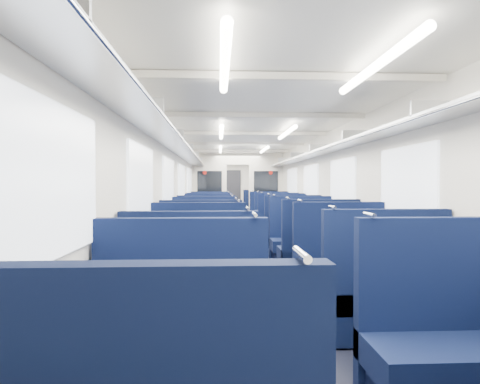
{
  "coord_description": "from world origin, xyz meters",
  "views": [
    {
      "loc": [
        -0.59,
        -9.53,
        1.4
      ],
      "look_at": [
        -0.01,
        1.91,
        1.18
      ],
      "focal_mm": 31.44,
      "sensor_mm": 36.0,
      "label": 1
    }
  ],
  "objects": [
    {
      "name": "seat_8",
      "position": [
        -0.83,
        -3.79,
        0.38
      ],
      "size": [
        1.1,
        0.6,
        1.22
      ],
      "color": "#0B1537",
      "rests_on": "floor"
    },
    {
      "name": "seat_9",
      "position": [
        0.83,
        -3.59,
        0.38
      ],
      "size": [
        1.1,
        0.6,
        1.22
      ],
      "color": "#0B1537",
      "rests_on": "floor"
    },
    {
      "name": "luggage_rack_left",
      "position": [
        -1.21,
        0.0,
        1.97
      ],
      "size": [
        0.36,
        17.4,
        0.18
      ],
      "color": "#B2B5BA",
      "rests_on": "wall_left"
    },
    {
      "name": "seat_17",
      "position": [
        0.83,
        0.92,
        0.38
      ],
      "size": [
        1.1,
        0.6,
        1.22
      ],
      "color": "#0B1537",
      "rests_on": "floor"
    },
    {
      "name": "seat_15",
      "position": [
        0.83,
        -0.3,
        0.38
      ],
      "size": [
        1.1,
        0.6,
        1.22
      ],
      "color": "#0B1537",
      "rests_on": "floor"
    },
    {
      "name": "wall_left",
      "position": [
        -1.4,
        0.0,
        1.18
      ],
      "size": [
        0.02,
        18.0,
        2.35
      ],
      "primitive_type": "cube",
      "color": "beige",
      "rests_on": "floor"
    },
    {
      "name": "dado_left",
      "position": [
        -1.39,
        0.0,
        0.35
      ],
      "size": [
        0.03,
        17.9,
        0.7
      ],
      "primitive_type": "cube",
      "color": "black",
      "rests_on": "floor"
    },
    {
      "name": "luggage_rack_right",
      "position": [
        1.21,
        0.0,
        1.97
      ],
      "size": [
        0.36,
        17.4,
        0.18
      ],
      "color": "#B2B5BA",
      "rests_on": "wall_right"
    },
    {
      "name": "seat_3",
      "position": [
        0.83,
        -7.05,
        0.38
      ],
      "size": [
        1.1,
        0.6,
        1.22
      ],
      "color": "#0B1537",
      "rests_on": "floor"
    },
    {
      "name": "windows",
      "position": [
        0.0,
        -0.46,
        1.42
      ],
      "size": [
        2.78,
        15.6,
        0.75
      ],
      "color": "white",
      "rests_on": "wall_left"
    },
    {
      "name": "seat_6",
      "position": [
        -0.83,
        -4.81,
        0.38
      ],
      "size": [
        1.1,
        0.6,
        1.22
      ],
      "color": "#0B1537",
      "rests_on": "floor"
    },
    {
      "name": "seat_11",
      "position": [
        0.83,
        -2.43,
        0.38
      ],
      "size": [
        1.1,
        0.6,
        1.22
      ],
      "color": "#0B1537",
      "rests_on": "floor"
    },
    {
      "name": "seat_13",
      "position": [
        0.83,
        -1.37,
        0.38
      ],
      "size": [
        1.1,
        0.6,
        1.22
      ],
      "color": "#0B1537",
      "rests_on": "floor"
    },
    {
      "name": "dado_right",
      "position": [
        1.39,
        0.0,
        0.35
      ],
      "size": [
        0.03,
        17.9,
        0.7
      ],
      "primitive_type": "cube",
      "color": "black",
      "rests_on": "floor"
    },
    {
      "name": "end_door",
      "position": [
        0.0,
        8.94,
        1.0
      ],
      "size": [
        0.75,
        0.06,
        2.0
      ],
      "primitive_type": "cube",
      "color": "black",
      "rests_on": "floor"
    },
    {
      "name": "seat_21",
      "position": [
        0.83,
        4.22,
        0.38
      ],
      "size": [
        1.1,
        0.6,
        1.22
      ],
      "color": "#0B1537",
      "rests_on": "floor"
    },
    {
      "name": "ceiling_fittings",
      "position": [
        0.0,
        -0.26,
        2.29
      ],
      "size": [
        2.7,
        16.06,
        0.11
      ],
      "color": "silver",
      "rests_on": "ceiling"
    },
    {
      "name": "ceiling",
      "position": [
        0.0,
        0.0,
        2.35
      ],
      "size": [
        2.8,
        18.0,
        0.01
      ],
      "primitive_type": "cube",
      "color": "white",
      "rests_on": "wall_left"
    },
    {
      "name": "bulkhead",
      "position": [
        -0.0,
        3.52,
        1.23
      ],
      "size": [
        2.8,
        0.1,
        2.35
      ],
      "color": "silver",
      "rests_on": "floor"
    },
    {
      "name": "seat_19",
      "position": [
        0.83,
        2.12,
        0.38
      ],
      "size": [
        1.1,
        0.6,
        1.22
      ],
      "color": "#0B1537",
      "rests_on": "floor"
    },
    {
      "name": "floor",
      "position": [
        0.0,
        0.0,
        0.0
      ],
      "size": [
        2.8,
        18.0,
        0.01
      ],
      "primitive_type": "cube",
      "color": "black",
      "rests_on": "ground"
    },
    {
      "name": "seat_12",
      "position": [
        -0.83,
        -1.45,
        0.38
      ],
      "size": [
        1.1,
        0.6,
        1.22
      ],
      "color": "#0B1537",
      "rests_on": "floor"
    },
    {
      "name": "seat_2",
      "position": [
        -0.83,
        -7.01,
        0.38
      ],
      "size": [
        1.1,
        0.6,
        1.22
      ],
      "color": "#0B1537",
      "rests_on": "floor"
    },
    {
      "name": "seat_5",
      "position": [
        0.83,
        -5.88,
        0.38
      ],
      "size": [
        1.1,
        0.6,
        1.22
      ],
      "color": "#0B1537",
      "rests_on": "floor"
    },
    {
      "name": "seat_18",
      "position": [
        -0.83,
        1.99,
        0.38
      ],
      "size": [
        1.1,
        0.6,
        1.22
      ],
      "color": "#0B1537",
      "rests_on": "floor"
    },
    {
      "name": "seat_20",
      "position": [
        -0.83,
        4.13,
        0.38
      ],
      "size": [
        1.1,
        0.6,
        1.22
      ],
      "color": "#0B1537",
      "rests_on": "floor"
    },
    {
      "name": "seat_4",
      "position": [
        -0.83,
        -6.05,
        0.38
      ],
      "size": [
        1.1,
        0.6,
        1.22
      ],
      "color": "#0B1537",
      "rests_on": "floor"
    },
    {
      "name": "wall_right",
      "position": [
        1.4,
        0.0,
        1.18
      ],
      "size": [
        0.02,
        18.0,
        2.35
      ],
      "primitive_type": "cube",
      "color": "beige",
      "rests_on": "floor"
    },
    {
      "name": "seat_16",
      "position": [
        -0.83,
        0.91,
        0.38
      ],
      "size": [
        1.1,
        0.6,
        1.22
      ],
      "color": "#0B1537",
      "rests_on": "floor"
    },
    {
      "name": "wall_far",
      "position": [
        0.0,
        9.0,
        1.18
      ],
      "size": [
        2.8,
        0.02,
        2.35
      ],
      "primitive_type": "cube",
      "color": "beige",
      "rests_on": "floor"
    },
    {
      "name": "seat_14",
      "position": [
        -0.83,
        -0.12,
        0.38
      ],
      "size": [
        1.1,
        0.6,
        1.22
      ],
      "color": "#0B1537",
      "rests_on": "floor"
    },
    {
      "name": "seat_10",
      "position": [
        -0.83,
        -2.64,
        0.38
      ],
      "size": [
        1.1,
        0.6,
        1.22
      ],
      "color": "#0B1537",
      "rests_on": "floor"
    },
    {
      "name": "seat_7",
      "position": [
        0.83,
        -4.77,
        0.38
      ],
      "size": [
        1.1,
        0.6,
        1.22
      ],
      "color": "#0B1537",
      "rests_on": "floor"
    },
    {
      "name": "seat_23",
      "position": [
        0.83,
        5.2,
        0.38
      ],
      "size": [
        1.1,
        0.6,
        1.22
      ],
      "color": "#0B1537",
      "rests_on": "floor"
    },
    {
      "name": "seat_22",
      "position": [
        -0.83,
        5.38,
        0.38
      ],
      "size": [
        1.1,
        0.6,
        1.22
      ],
      "color": "#0B1537",
      "rests_on": "floor"
    }
  ]
}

